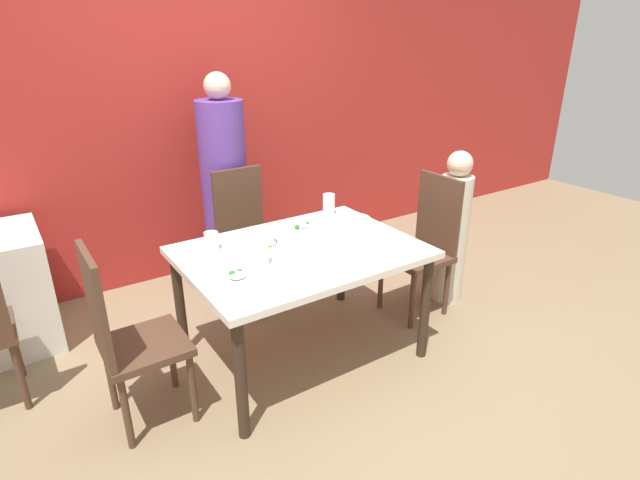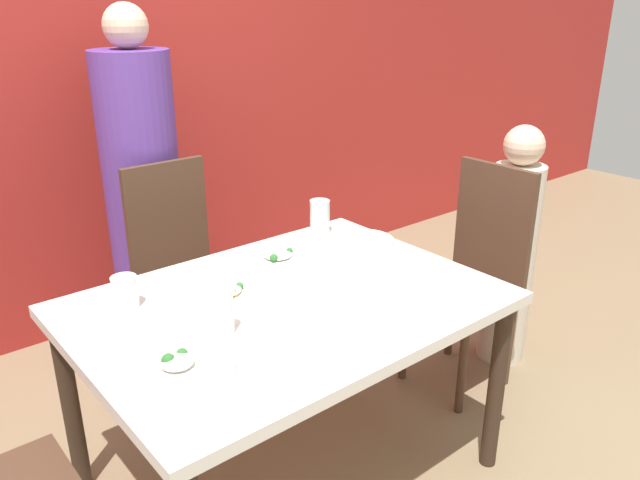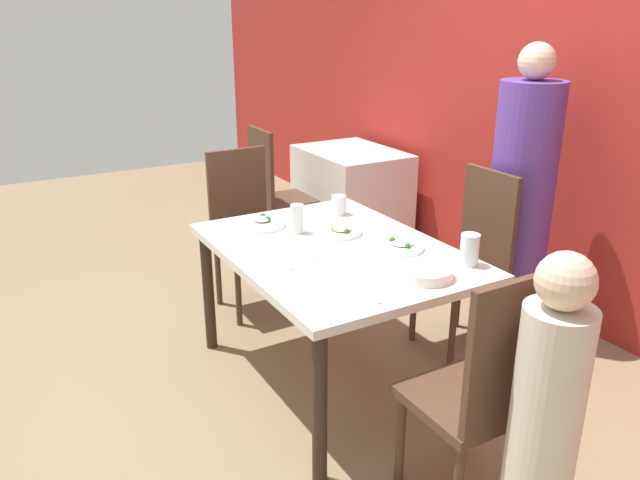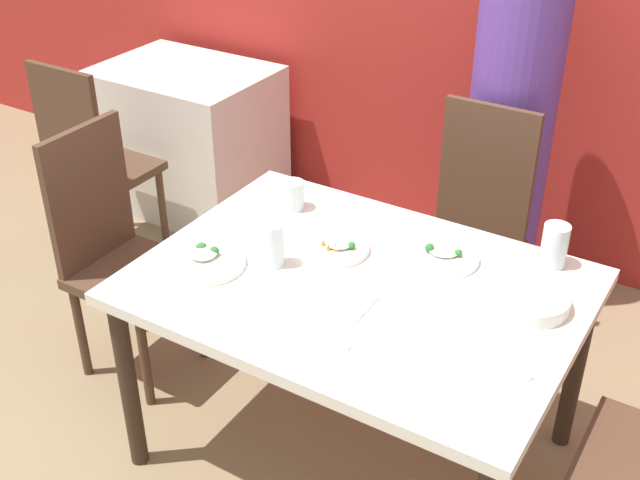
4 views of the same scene
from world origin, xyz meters
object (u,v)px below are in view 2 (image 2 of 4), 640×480
object	(u,v)px
chair_child_spot	(473,273)
person_child	(510,253)
bowl_curry	(364,244)
plate_rice_adult	(226,297)
person_adult	(144,203)
chair_adult_spot	(183,271)
glass_water_tall	(320,217)

from	to	relation	value
chair_child_spot	person_child	size ratio (longest dim) A/B	0.87
bowl_curry	plate_rice_adult	size ratio (longest dim) A/B	0.99
person_adult	bowl_curry	bearing A→B (deg)	-66.59
chair_child_spot	chair_adult_spot	bearing A→B (deg)	-130.64
chair_child_spot	person_child	xyz separation A→B (m)	(0.27, -0.00, 0.02)
chair_adult_spot	person_adult	distance (m)	0.41
bowl_curry	plate_rice_adult	xyz separation A→B (m)	(-0.65, -0.03, -0.01)
person_adult	person_child	xyz separation A→B (m)	(1.25, -1.17, -0.21)
bowl_curry	glass_water_tall	world-z (taller)	glass_water_tall
person_adult	plate_rice_adult	bearing A→B (deg)	-100.95
person_child	bowl_curry	world-z (taller)	person_child
person_child	bowl_curry	size ratio (longest dim) A/B	4.84
person_child	plate_rice_adult	xyz separation A→B (m)	(-1.45, 0.12, 0.19)
plate_rice_adult	person_child	bearing A→B (deg)	-4.56
chair_child_spot	plate_rice_adult	bearing A→B (deg)	-95.62
chair_adult_spot	person_adult	size ratio (longest dim) A/B	0.61
chair_child_spot	glass_water_tall	bearing A→B (deg)	-126.61
chair_child_spot	glass_water_tall	xyz separation A→B (m)	(-0.54, 0.40, 0.27)
bowl_curry	chair_adult_spot	bearing A→B (deg)	122.80
person_adult	glass_water_tall	size ratio (longest dim) A/B	11.42
bowl_curry	person_adult	bearing A→B (deg)	113.41
chair_adult_spot	person_adult	bearing A→B (deg)	90.00
person_child	bowl_curry	xyz separation A→B (m)	(-0.80, 0.15, 0.21)
chair_adult_spot	plate_rice_adult	xyz separation A→B (m)	(-0.20, -0.72, 0.21)
chair_adult_spot	plate_rice_adult	distance (m)	0.78
person_child	glass_water_tall	bearing A→B (deg)	153.74
glass_water_tall	plate_rice_adult	bearing A→B (deg)	-155.68
chair_adult_spot	person_child	world-z (taller)	person_child
chair_adult_spot	bowl_curry	xyz separation A→B (m)	(0.44, -0.69, 0.23)
bowl_curry	glass_water_tall	size ratio (longest dim) A/B	1.65
chair_adult_spot	bowl_curry	size ratio (longest dim) A/B	4.21
bowl_curry	plate_rice_adult	bearing A→B (deg)	-177.31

